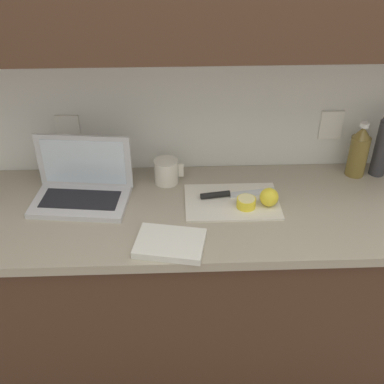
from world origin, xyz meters
name	(u,v)px	position (x,y,z in m)	size (l,w,h in m)	color
ground_plane	(264,361)	(0.00, 0.00, 0.00)	(12.00, 12.00, 0.00)	#564C47
counter_unit	(279,291)	(0.02, 0.00, 0.45)	(2.47, 0.59, 0.89)	#472D1E
laptop	(82,185)	(-0.74, 0.09, 0.94)	(0.37, 0.25, 0.23)	silver
cutting_board	(232,202)	(-0.19, 0.03, 0.89)	(0.34, 0.23, 0.01)	silver
knife	(225,194)	(-0.21, 0.06, 0.90)	(0.29, 0.07, 0.02)	silver
lemon_half_cut	(246,203)	(-0.14, -0.01, 0.91)	(0.07, 0.07, 0.04)	yellow
lemon_whole_beside	(269,198)	(-0.06, 0.00, 0.93)	(0.07, 0.07, 0.07)	yellow
bottle_green_soda	(384,141)	(0.41, 0.21, 1.03)	(0.06, 0.06, 0.32)	#333338
bottle_oil_tall	(359,152)	(0.32, 0.21, 0.99)	(0.07, 0.07, 0.23)	olive
measuring_cup	(167,171)	(-0.43, 0.18, 0.93)	(0.11, 0.09, 0.10)	silver
dish_towel	(170,243)	(-0.42, -0.21, 0.90)	(0.22, 0.16, 0.02)	silver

